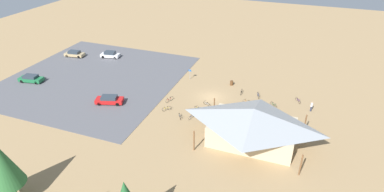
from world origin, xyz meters
name	(u,v)px	position (x,y,z in m)	size (l,w,h in m)	color
ground	(212,97)	(0.00, 0.00, 0.00)	(160.00, 160.00, 0.00)	#9E7F56
parking_lot_asphalt	(95,78)	(24.60, 0.46, 0.03)	(33.12, 34.24, 0.05)	#56565B
bike_pavilion	(253,123)	(-9.13, 10.28, 3.10)	(14.43, 9.91, 5.49)	#C6B28E
trash_bin	(232,83)	(-2.19, -6.01, 0.45)	(0.60, 0.60, 0.90)	brown
lot_sign	(190,73)	(6.29, -5.60, 1.41)	(0.56, 0.08, 2.20)	#99999E
pine_mideast	(2,164)	(14.14, 30.43, 5.22)	(3.74, 3.74, 8.07)	brown
bicycle_yellow_yard_left	(167,109)	(5.71, 6.89, 0.37)	(1.25, 1.19, 0.85)	black
bicycle_blue_yard_right	(192,116)	(0.96, 7.61, 0.35)	(0.59, 1.63, 0.79)	black
bicycle_orange_edge_south	(248,102)	(-6.53, -0.05, 0.36)	(1.73, 0.50, 0.82)	black
bicycle_red_edge_north	(169,100)	(6.51, 3.96, 0.40)	(0.74, 1.74, 0.84)	black
bicycle_white_mid_cluster	(180,116)	(2.80, 8.24, 0.34)	(0.91, 1.37, 0.75)	black
bicycle_teal_lone_east	(263,104)	(-9.21, -0.38, 0.34)	(1.15, 1.29, 0.75)	black
bicycle_green_by_bin	(273,105)	(-10.90, -0.55, 0.39)	(1.22, 1.26, 0.84)	black
bicycle_purple_lone_west	(298,100)	(-14.70, -3.71, 0.36)	(0.95, 1.44, 0.79)	black
bicycle_silver_trailside	(207,104)	(-0.09, 3.02, 0.34)	(1.52, 0.84, 0.75)	black
bicycle_black_near_porch	(241,92)	(-4.75, -3.22, 0.39)	(0.48, 1.79, 0.83)	black
bicycle_yellow_yard_front	(198,109)	(0.77, 5.21, 0.39)	(1.49, 0.90, 0.86)	black
bicycle_blue_front_row	(258,95)	(-7.86, -3.00, 0.39)	(0.70, 1.62, 0.87)	black
car_green_back_corner	(31,79)	(35.17, 6.45, 0.75)	(4.86, 2.58, 1.39)	#1E6B3D
car_white_by_curb	(110,54)	(27.63, -9.76, 0.77)	(4.50, 2.52, 1.47)	white
car_tan_second_row	(74,54)	(35.78, -7.36, 0.73)	(4.69, 2.39, 1.38)	tan
car_red_far_end	(109,100)	(16.00, 8.23, 0.75)	(5.05, 3.22, 1.39)	red
visitor_near_lot	(311,106)	(-16.93, -1.39, 0.92)	(0.36, 0.36, 1.75)	#2D3347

